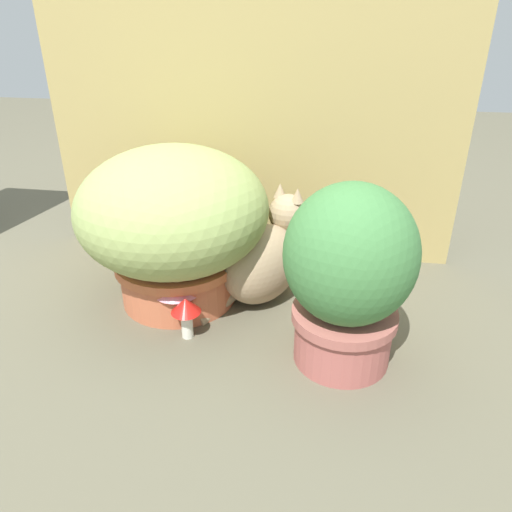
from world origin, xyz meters
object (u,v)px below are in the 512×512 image
(leafy_planter, at_px, (348,274))
(mushroom_ornament_pink, at_px, (176,283))
(grass_planter, at_px, (174,221))
(cat, at_px, (266,258))
(mushroom_ornament_red, at_px, (186,310))

(leafy_planter, xyz_separation_m, mushroom_ornament_pink, (-0.42, 0.09, -0.12))
(grass_planter, bearing_deg, leafy_planter, -23.61)
(cat, height_order, mushroom_ornament_pink, cat)
(leafy_planter, distance_m, mushroom_ornament_pink, 0.45)
(grass_planter, bearing_deg, mushroom_ornament_red, -67.30)
(leafy_planter, relative_size, mushroom_ornament_red, 3.85)
(cat, xyz_separation_m, mushroom_ornament_pink, (-0.21, -0.16, -0.01))
(grass_planter, relative_size, cat, 1.51)
(leafy_planter, distance_m, mushroom_ornament_red, 0.41)
(cat, relative_size, mushroom_ornament_red, 2.96)
(grass_planter, height_order, mushroom_ornament_red, grass_planter)
(leafy_planter, relative_size, cat, 1.30)
(grass_planter, height_order, cat, grass_planter)
(grass_planter, xyz_separation_m, cat, (0.24, 0.05, -0.12))
(cat, distance_m, mushroom_ornament_red, 0.28)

